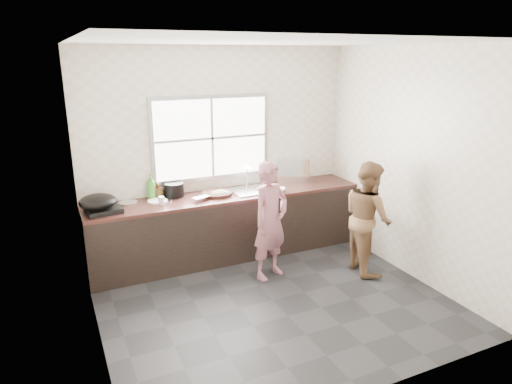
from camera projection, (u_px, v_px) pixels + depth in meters
name	position (u px, v px, depth m)	size (l,w,h in m)	color
floor	(273.00, 300.00, 5.01)	(3.60, 3.20, 0.01)	#252527
ceiling	(276.00, 41.00, 4.23)	(3.60, 3.20, 0.01)	silver
wall_back	(219.00, 152.00, 6.01)	(3.60, 0.01, 2.70)	silver
wall_left	(86.00, 205.00, 3.89)	(0.01, 3.20, 2.70)	silver
wall_right	(411.00, 164.00, 5.34)	(0.01, 3.20, 2.70)	silver
wall_front	(377.00, 237.00, 3.22)	(3.60, 0.01, 2.70)	beige
cabinet	(229.00, 227.00, 6.01)	(3.60, 0.62, 0.82)	black
countertop	(228.00, 196.00, 5.88)	(3.60, 0.64, 0.04)	#3A1D17
sink	(253.00, 190.00, 6.02)	(0.55, 0.45, 0.02)	silver
faucet	(247.00, 176.00, 6.15)	(0.02, 0.02, 0.30)	silver
window_frame	(211.00, 138.00, 5.90)	(1.60, 0.05, 1.10)	#9EA0A5
window_glazing	(212.00, 138.00, 5.88)	(1.50, 0.01, 1.00)	white
woman	(270.00, 224.00, 5.38)	(0.48, 0.32, 1.33)	#AC6775
person_side	(368.00, 217.00, 5.53)	(0.67, 0.52, 1.38)	brown
cutting_board	(217.00, 193.00, 5.84)	(0.39, 0.39, 0.04)	black
cleaver	(201.00, 197.00, 5.61)	(0.21, 0.11, 0.01)	silver
bowl_mince	(220.00, 194.00, 5.81)	(0.20, 0.20, 0.05)	silver
bowl_crabs	(267.00, 190.00, 5.94)	(0.18, 0.18, 0.06)	white
bowl_held	(279.00, 189.00, 5.97)	(0.21, 0.21, 0.07)	white
black_pot	(174.00, 190.00, 5.76)	(0.24, 0.24, 0.17)	black
plate_food	(158.00, 201.00, 5.57)	(0.24, 0.24, 0.02)	white
bottle_green	(151.00, 186.00, 5.66)	(0.12, 0.12, 0.31)	#419430
bottle_brown_tall	(158.00, 191.00, 5.71)	(0.08, 0.08, 0.18)	#442011
bottle_brown_short	(158.00, 191.00, 5.71)	(0.13, 0.13, 0.16)	#3C2A0F
glass_jar	(161.00, 200.00, 5.46)	(0.07, 0.07, 0.10)	white
burner	(103.00, 209.00, 5.21)	(0.38, 0.38, 0.06)	black
wok	(98.00, 201.00, 5.13)	(0.42, 0.42, 0.16)	black
dish_rack	(291.00, 169.00, 6.45)	(0.44, 0.31, 0.33)	silver
pot_lid_left	(128.00, 202.00, 5.53)	(0.23, 0.23, 0.01)	silver
pot_lid_right	(163.00, 201.00, 5.59)	(0.22, 0.22, 0.01)	silver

